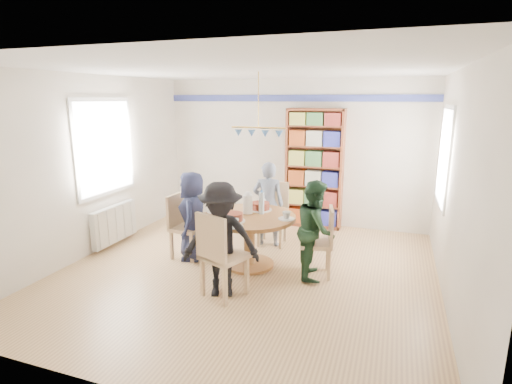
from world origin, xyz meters
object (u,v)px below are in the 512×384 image
at_px(chair_right, 322,239).
at_px(chair_near, 219,252).
at_px(radiator, 115,224).
at_px(person_right, 316,229).
at_px(person_far, 268,204).
at_px(bookshelf, 314,170).
at_px(person_left, 193,216).
at_px(person_near, 221,240).
at_px(chair_left, 182,223).
at_px(dining_table, 249,228).
at_px(chair_far, 274,210).

distance_m(chair_right, chair_near, 1.47).
distance_m(radiator, person_right, 3.34).
bearing_deg(person_far, chair_right, 131.64).
relative_size(radiator, bookshelf, 0.46).
height_order(chair_near, person_left, person_left).
height_order(chair_near, person_near, person_near).
bearing_deg(chair_right, chair_left, -178.84).
bearing_deg(person_left, dining_table, 75.23).
bearing_deg(person_near, bookshelf, 62.21).
distance_m(radiator, dining_table, 2.39).
xyz_separation_m(chair_near, person_left, (-0.87, 0.99, 0.08)).
relative_size(person_left, person_near, 0.94).
bearing_deg(person_near, chair_far, 69.75).
relative_size(chair_right, chair_far, 0.93).
relative_size(person_near, bookshelf, 0.65).
bearing_deg(person_right, bookshelf, 0.98).
distance_m(chair_right, bookshelf, 2.22).
distance_m(person_far, bookshelf, 1.38).
height_order(person_right, bookshelf, bookshelf).
bearing_deg(person_left, radiator, -110.32).
xyz_separation_m(chair_near, person_right, (0.96, 0.98, 0.08)).
relative_size(chair_left, chair_right, 1.02).
bearing_deg(person_left, bookshelf, 131.03).
distance_m(chair_far, person_left, 1.40).
bearing_deg(person_near, person_far, 71.26).
bearing_deg(radiator, bookshelf, 35.46).
xyz_separation_m(chair_left, person_far, (1.06, 0.90, 0.16)).
bearing_deg(person_far, chair_near, 81.24).
distance_m(chair_far, person_right, 1.39).
relative_size(person_left, bookshelf, 0.61).
relative_size(dining_table, person_left, 0.99).
xyz_separation_m(chair_far, person_near, (-0.06, -1.95, 0.15)).
bearing_deg(person_near, chair_near, -102.21).
bearing_deg(person_left, person_near, 27.14).
bearing_deg(chair_right, bookshelf, 104.57).
distance_m(chair_near, person_near, 0.15).
xyz_separation_m(chair_left, chair_near, (1.06, -1.00, 0.05)).
relative_size(chair_left, chair_far, 0.95).
relative_size(chair_left, person_left, 0.73).
height_order(person_left, person_right, same).
relative_size(chair_far, bookshelf, 0.47).
relative_size(dining_table, chair_far, 1.28).
height_order(dining_table, chair_right, chair_right).
xyz_separation_m(chair_left, bookshelf, (1.55, 2.13, 0.54)).
bearing_deg(person_left, chair_right, 75.22).
xyz_separation_m(person_right, person_far, (-0.95, 0.92, 0.03)).
distance_m(radiator, chair_near, 2.62).
height_order(radiator, person_right, person_right).
distance_m(person_near, bookshelf, 3.11).
bearing_deg(person_far, chair_far, -120.09).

